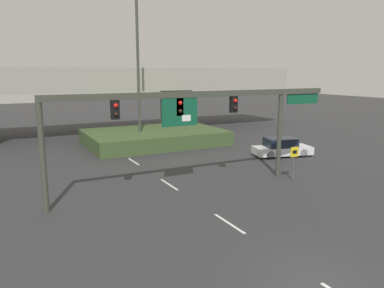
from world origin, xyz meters
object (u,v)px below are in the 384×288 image
object	(u,v)px
highway_light_pole_near	(138,67)
parked_sedan_near_right	(282,148)
speed_limit_sign	(294,158)
signal_gantry	(197,109)

from	to	relation	value
highway_light_pole_near	parked_sedan_near_right	size ratio (longest dim) A/B	2.72
highway_light_pole_near	parked_sedan_near_right	bearing A→B (deg)	-46.85
speed_limit_sign	highway_light_pole_near	size ratio (longest dim) A/B	0.16
signal_gantry	speed_limit_sign	bearing A→B (deg)	-11.24
signal_gantry	parked_sedan_near_right	bearing A→B (deg)	24.07
speed_limit_sign	highway_light_pole_near	xyz separation A→B (m)	(-4.62, 14.67, 5.52)
highway_light_pole_near	parked_sedan_near_right	distance (m)	13.90
speed_limit_sign	parked_sedan_near_right	xyz separation A→B (m)	(3.87, 5.60, -0.72)
signal_gantry	highway_light_pole_near	world-z (taller)	highway_light_pole_near
highway_light_pole_near	speed_limit_sign	bearing A→B (deg)	-72.50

